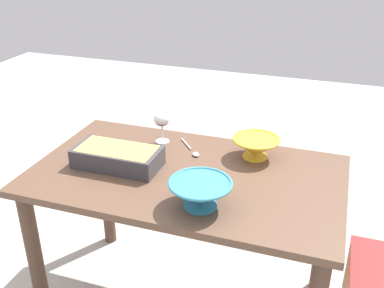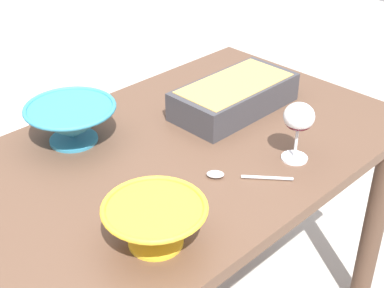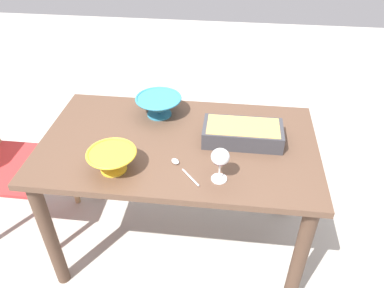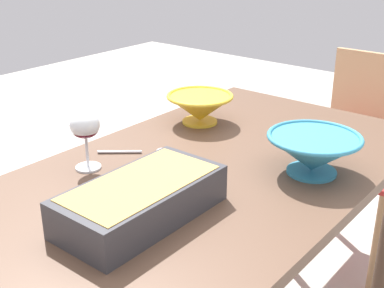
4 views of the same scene
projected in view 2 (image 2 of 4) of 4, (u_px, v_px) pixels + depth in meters
The scene contains 6 objects.
dining_table at pixel (169, 192), 1.55m from camera, with size 1.36×0.79×0.77m.
wine_glass at pixel (299, 120), 1.40m from camera, with size 0.08×0.08×0.16m.
casserole_dish at pixel (234, 95), 1.67m from camera, with size 0.39×0.19×0.09m.
mixing_bowl at pixel (72, 122), 1.51m from camera, with size 0.25×0.25×0.11m.
small_bowl at pixel (155, 222), 1.15m from camera, with size 0.22×0.22×0.10m.
serving_spoon at pixel (231, 175), 1.38m from camera, with size 0.15×0.18×0.01m.
Camera 2 is at (-0.84, -0.93, 1.57)m, focal length 52.33 mm.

